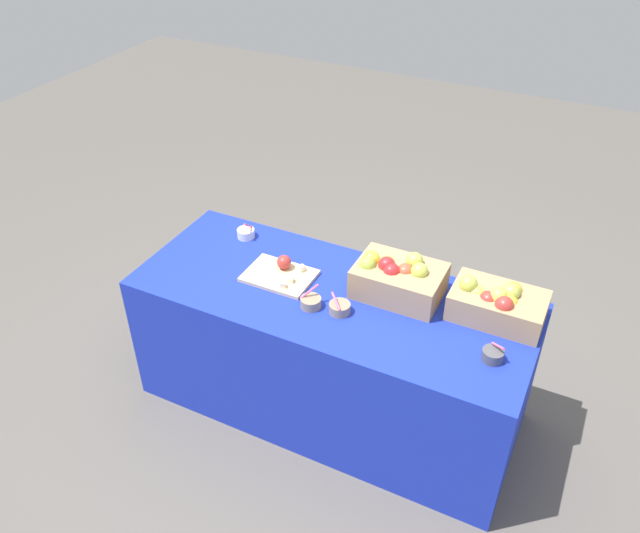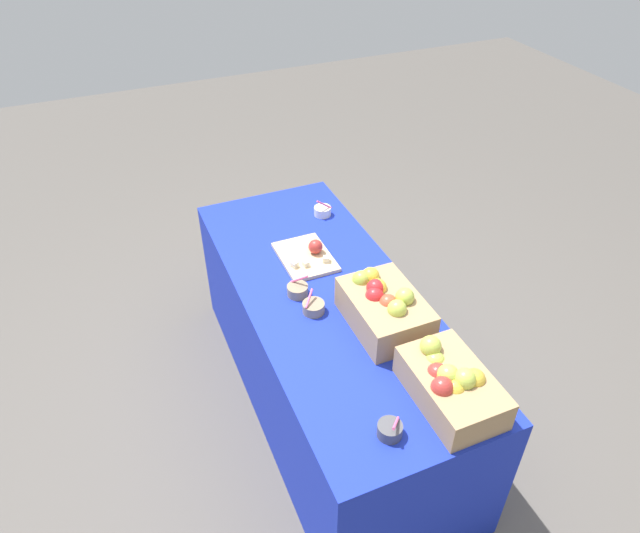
% 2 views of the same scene
% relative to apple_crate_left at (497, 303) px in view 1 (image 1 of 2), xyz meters
% --- Properties ---
extents(ground_plane, '(10.00, 10.00, 0.00)m').
position_rel_apple_crate_left_xyz_m(ground_plane, '(-0.73, -0.17, -0.82)').
color(ground_plane, '#56514C').
extents(table, '(1.90, 0.76, 0.74)m').
position_rel_apple_crate_left_xyz_m(table, '(-0.73, -0.17, -0.45)').
color(table, '#192DB7').
rests_on(table, ground_plane).
extents(apple_crate_left, '(0.41, 0.25, 0.19)m').
position_rel_apple_crate_left_xyz_m(apple_crate_left, '(0.00, 0.00, 0.00)').
color(apple_crate_left, tan).
rests_on(apple_crate_left, table).
extents(apple_crate_middle, '(0.40, 0.28, 0.20)m').
position_rel_apple_crate_left_xyz_m(apple_crate_middle, '(-0.45, -0.03, 0.01)').
color(apple_crate_middle, tan).
rests_on(apple_crate_middle, table).
extents(cutting_board_front, '(0.33, 0.24, 0.09)m').
position_rel_apple_crate_left_xyz_m(cutting_board_front, '(-1.01, -0.15, -0.06)').
color(cutting_board_front, '#D1B284').
rests_on(cutting_board_front, table).
extents(sample_bowl_near, '(0.10, 0.10, 0.09)m').
position_rel_apple_crate_left_xyz_m(sample_bowl_near, '(-0.64, -0.28, -0.06)').
color(sample_bowl_near, gray).
rests_on(sample_bowl_near, table).
extents(sample_bowl_mid, '(0.09, 0.09, 0.11)m').
position_rel_apple_crate_left_xyz_m(sample_bowl_mid, '(-1.34, 0.07, -0.05)').
color(sample_bowl_mid, silver).
rests_on(sample_bowl_mid, table).
extents(sample_bowl_far, '(0.10, 0.10, 0.11)m').
position_rel_apple_crate_left_xyz_m(sample_bowl_far, '(-0.77, -0.30, -0.05)').
color(sample_bowl_far, gray).
rests_on(sample_bowl_far, table).
extents(sample_bowl_extra, '(0.09, 0.09, 0.09)m').
position_rel_apple_crate_left_xyz_m(sample_bowl_extra, '(0.06, -0.28, -0.05)').
color(sample_bowl_extra, '#4C4C51').
rests_on(sample_bowl_extra, table).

